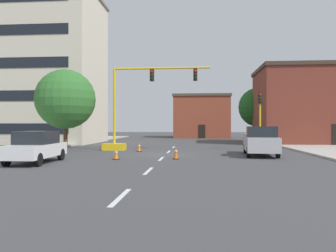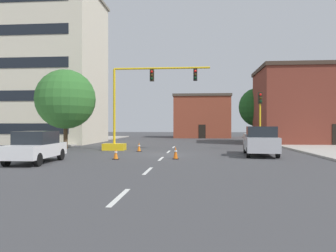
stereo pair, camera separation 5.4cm
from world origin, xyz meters
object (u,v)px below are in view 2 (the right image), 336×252
Objects in this scene: traffic_signal_gantry at (127,123)px; traffic_light_pole_right at (260,108)px; pickup_truck_silver at (260,141)px; traffic_cone_roadside_a at (139,147)px; sedan_white_near_left at (36,147)px; tree_left_near at (66,99)px; traffic_cone_roadside_b at (176,153)px; tree_right_far at (258,107)px; traffic_cone_roadside_c at (116,154)px.

traffic_signal_gantry is 1.83× the size of traffic_light_pole_right.
pickup_truck_silver is 7.59× the size of traffic_cone_roadside_a.
traffic_cone_roadside_a is (4.27, 8.29, -0.53)m from sedan_white_near_left.
tree_left_near reaches higher than traffic_cone_roadside_b.
traffic_cone_roadside_b is at bearing 19.57° from sedan_white_near_left.
tree_left_near is 11.56m from sedan_white_near_left.
traffic_cone_roadside_a is at bearing -46.80° from traffic_signal_gantry.
pickup_truck_silver is (10.04, -3.92, -1.25)m from traffic_signal_gantry.
tree_right_far reaches higher than traffic_cone_roadside_a.
traffic_cone_roadside_c is (-0.36, -6.06, -0.02)m from traffic_cone_roadside_a.
traffic_cone_roadside_c is (-12.80, -23.95, -4.07)m from tree_right_far.
tree_right_far reaches higher than sedan_white_near_left.
traffic_signal_gantry is 1.27× the size of tree_right_far.
sedan_white_near_left is (-16.71, -26.18, -3.52)m from tree_right_far.
tree_left_near reaches higher than traffic_signal_gantry.
traffic_cone_roadside_b is at bearing -152.07° from pickup_truck_silver.
traffic_signal_gantry is at bearing 133.20° from traffic_cone_roadside_a.
traffic_signal_gantry reaches higher than traffic_cone_roadside_b.
traffic_light_pole_right is 13.47m from traffic_cone_roadside_c.
traffic_cone_roadside_a is at bearing -167.01° from traffic_light_pole_right.
traffic_cone_roadside_a is (-9.75, -2.25, -3.17)m from traffic_light_pole_right.
traffic_cone_roadside_a is (1.20, -1.28, -1.87)m from traffic_signal_gantry.
tree_left_near is 9.51× the size of traffic_cone_roadside_a.
tree_left_near is at bearing 162.25° from pickup_truck_silver.
traffic_cone_roadside_c is at bearing -93.36° from traffic_cone_roadside_a.
traffic_signal_gantry is at bearing 122.80° from traffic_cone_roadside_b.
sedan_white_near_left is (-14.02, -10.54, -2.64)m from traffic_light_pole_right.
tree_right_far reaches higher than traffic_cone_roadside_b.
sedan_white_near_left is at bearing -156.73° from pickup_truck_silver.
traffic_light_pole_right is at bearing -99.75° from tree_right_far.
traffic_signal_gantry is at bearing -174.92° from traffic_light_pole_right.
traffic_signal_gantry is at bearing -129.39° from tree_right_far.
sedan_white_near_left reaches higher than traffic_cone_roadside_b.
traffic_signal_gantry reaches higher than traffic_cone_roadside_c.
traffic_light_pole_right reaches higher than pickup_truck_silver.
traffic_signal_gantry is at bearing 96.55° from traffic_cone_roadside_c.
pickup_truck_silver reaches higher than traffic_cone_roadside_b.
tree_left_near reaches higher than traffic_cone_roadside_a.
tree_left_near is at bearing 104.06° from sedan_white_near_left.
traffic_light_pole_right reaches higher than sedan_white_near_left.
sedan_white_near_left is (2.68, -10.70, -3.46)m from tree_left_near.
sedan_white_near_left is 6.23× the size of traffic_cone_roadside_a.
tree_right_far reaches higher than traffic_signal_gantry.
traffic_cone_roadside_a is at bearing 62.75° from sedan_white_near_left.
traffic_cone_roadside_b is (10.19, -8.03, -3.97)m from tree_left_near.
traffic_signal_gantry is 1.93× the size of sedan_white_near_left.
tree_right_far is 8.91× the size of traffic_cone_roadside_b.
traffic_cone_roadside_c is at bearing -159.64° from pickup_truck_silver.
traffic_light_pole_right reaches higher than traffic_cone_roadside_c.
traffic_signal_gantry is 6.23m from tree_left_near.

